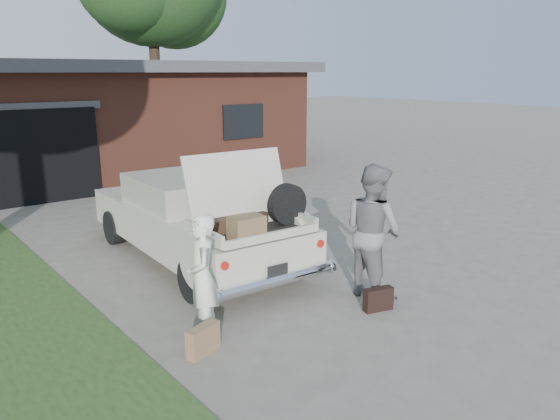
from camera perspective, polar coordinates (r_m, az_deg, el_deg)
ground at (r=7.72m, az=2.81°, el=-8.80°), size 90.00×90.00×0.00m
house at (r=17.78m, az=-20.01°, el=9.08°), size 12.80×7.80×3.30m
sedan at (r=9.01m, az=-8.88°, el=-0.87°), size 2.09×4.85×1.94m
woman_left at (r=6.36m, az=-8.12°, el=-6.95°), size 0.55×0.64×1.47m
woman_right at (r=7.52m, az=9.68°, el=-2.17°), size 0.77×0.95×1.84m
suitcase_left at (r=6.21m, az=-8.04°, el=-13.29°), size 0.45×0.26×0.33m
suitcase_right at (r=7.29m, az=10.23°, el=-9.16°), size 0.41×0.23×0.31m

